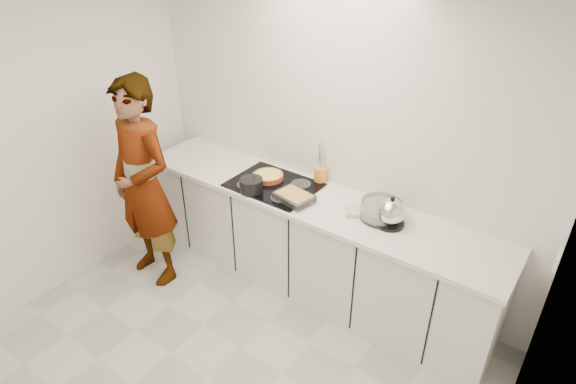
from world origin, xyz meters
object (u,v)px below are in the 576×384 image
Objects in this scene: baking_dish at (294,197)px; kettle at (391,213)px; tart_dish at (268,176)px; utensil_crock at (320,175)px; mixing_bowl at (381,211)px; cook at (143,185)px; saucepan at (251,185)px; hob at (274,185)px.

kettle reaches higher than baking_dish.
baking_dish is (0.39, -0.16, 0.01)m from tart_dish.
mixing_bowl is at bearing -17.43° from utensil_crock.
mixing_bowl reaches higher than tart_dish.
cook is (-1.15, -0.56, -0.02)m from baking_dish.
tart_dish is at bearing 93.78° from saucepan.
hob is 1.85× the size of mixing_bowl.
saucepan is at bearing -165.42° from mixing_bowl.
kettle is (1.15, -0.02, 0.06)m from tart_dish.
baking_dish is at bearing -169.20° from kettle.
mixing_bowl is at bearing 157.78° from kettle.
kettle is (1.05, 0.04, 0.10)m from hob.
mixing_bowl is (1.05, 0.02, 0.03)m from tart_dish.
hob is at bearing -27.52° from tart_dish.
saucepan is 0.88× the size of kettle.
baking_dish is at bearing 12.91° from saucepan.
cook reaches higher than kettle.
utensil_crock reaches higher than tart_dish.
tart_dish is at bearing 179.25° from kettle.
hob is 0.39× the size of cook.
baking_dish reaches higher than hob.
baking_dish is (0.37, 0.09, -0.02)m from saucepan.
tart_dish is 1.25× the size of kettle.
mixing_bowl is at bearing 1.32° from tart_dish.
baking_dish is 1.28m from cook.
tart_dish is at bearing -178.68° from mixing_bowl.
hob is 0.96m from mixing_bowl.
hob is 1.09m from cook.
hob is at bearing 40.63° from cook.
hob is 1.05m from kettle.
saucepan is at bearing -167.09° from baking_dish.
saucepan is at bearing 34.22° from cook.
kettle is 1.86× the size of utensil_crock.
utensil_crock is (0.38, 0.23, 0.03)m from tart_dish.
kettle reaches higher than saucepan.
cook is (-0.87, -0.67, 0.01)m from hob.
mixing_bowl reaches higher than utensil_crock.
saucepan is 0.60m from utensil_crock.
baking_dish is 0.17× the size of cook.
utensil_crock is at bearing 42.78° from cook.
cook is (-0.78, -0.47, -0.05)m from saucepan.
tart_dish is (-0.10, 0.05, 0.03)m from hob.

